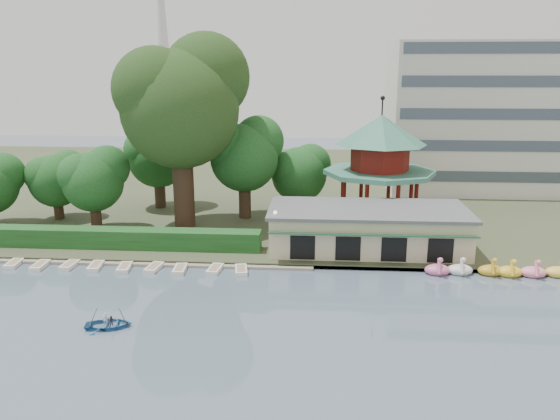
# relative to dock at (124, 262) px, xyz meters

# --- Properties ---
(ground_plane) EXTENTS (220.00, 220.00, 0.00)m
(ground_plane) POSITION_rel_dock_xyz_m (12.00, -17.20, -0.12)
(ground_plane) COLOR slate
(ground_plane) RESTS_ON ground
(shore) EXTENTS (220.00, 70.00, 0.40)m
(shore) POSITION_rel_dock_xyz_m (12.00, 34.80, 0.08)
(shore) COLOR #424930
(shore) RESTS_ON ground
(embankment) EXTENTS (220.00, 0.60, 0.30)m
(embankment) POSITION_rel_dock_xyz_m (12.00, 0.10, 0.03)
(embankment) COLOR gray
(embankment) RESTS_ON ground
(dock) EXTENTS (34.00, 1.60, 0.24)m
(dock) POSITION_rel_dock_xyz_m (0.00, 0.00, 0.00)
(dock) COLOR gray
(dock) RESTS_ON ground
(boathouse) EXTENTS (18.60, 9.39, 3.90)m
(boathouse) POSITION_rel_dock_xyz_m (22.00, 4.77, 2.25)
(boathouse) COLOR beige
(boathouse) RESTS_ON shore
(pavilion) EXTENTS (12.40, 12.40, 13.50)m
(pavilion) POSITION_rel_dock_xyz_m (24.00, 14.80, 7.36)
(pavilion) COLOR beige
(pavilion) RESTS_ON shore
(office_building) EXTENTS (38.00, 18.00, 20.00)m
(office_building) POSITION_rel_dock_xyz_m (44.67, 31.80, 9.61)
(office_building) COLOR silver
(office_building) RESTS_ON shore
(broadcast_tower) EXTENTS (8.00, 8.00, 96.00)m
(broadcast_tower) POSITION_rel_dock_xyz_m (-30.00, 122.80, 33.86)
(broadcast_tower) COLOR silver
(broadcast_tower) RESTS_ON ground
(hedge) EXTENTS (30.00, 2.00, 1.80)m
(hedge) POSITION_rel_dock_xyz_m (-3.00, 3.30, 1.18)
(hedge) COLOR #205622
(hedge) RESTS_ON shore
(lamp_post) EXTENTS (0.36, 0.36, 4.28)m
(lamp_post) POSITION_rel_dock_xyz_m (13.50, 1.80, 3.22)
(lamp_post) COLOR black
(lamp_post) RESTS_ON shore
(big_tree) EXTENTS (13.45, 12.53, 20.30)m
(big_tree) POSITION_rel_dock_xyz_m (3.17, 11.00, 13.80)
(big_tree) COLOR #3A281C
(big_tree) RESTS_ON shore
(small_trees) EXTENTS (40.02, 16.94, 11.52)m
(small_trees) POSITION_rel_dock_xyz_m (-0.29, 14.71, 6.22)
(small_trees) COLOR #3A281C
(small_trees) RESTS_ON shore
(swan_boats) EXTENTS (12.20, 1.99, 1.92)m
(swan_boats) POSITION_rel_dock_xyz_m (32.58, -0.61, 0.28)
(swan_boats) COLOR pink
(swan_boats) RESTS_ON ground
(moored_rowboats) EXTENTS (27.37, 2.77, 0.36)m
(moored_rowboats) POSITION_rel_dock_xyz_m (-1.98, -1.40, 0.06)
(moored_rowboats) COLOR white
(moored_rowboats) RESTS_ON ground
(rowboat_with_passengers) EXTENTS (4.85, 3.85, 2.01)m
(rowboat_with_passengers) POSITION_rel_dock_xyz_m (3.33, -12.30, 0.33)
(rowboat_with_passengers) COLOR teal
(rowboat_with_passengers) RESTS_ON ground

